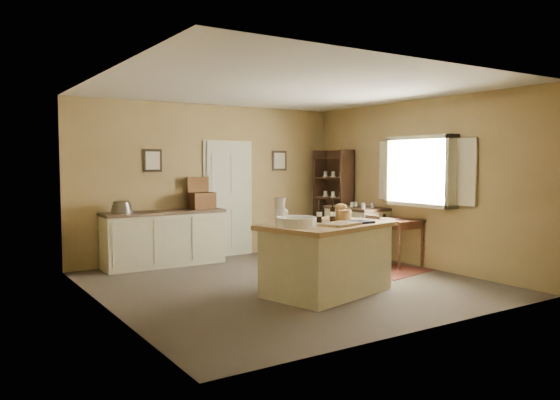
{
  "coord_description": "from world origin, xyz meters",
  "views": [
    {
      "loc": [
        -4.2,
        -6.25,
        1.7
      ],
      "look_at": [
        0.06,
        0.31,
        1.15
      ],
      "focal_mm": 35.0,
      "sensor_mm": 36.0,
      "label": 1
    }
  ],
  "objects_px": {
    "sideboard": "(165,236)",
    "work_island": "(326,256)",
    "right_cabinet": "(357,232)",
    "shelving_unit": "(335,201)",
    "desk_chair": "(364,243)",
    "writing_desk": "(391,224)"
  },
  "relations": [
    {
      "from": "work_island",
      "to": "shelving_unit",
      "type": "relative_size",
      "value": 0.99
    },
    {
      "from": "work_island",
      "to": "desk_chair",
      "type": "xyz_separation_m",
      "value": [
        1.46,
        0.92,
        -0.07
      ]
    },
    {
      "from": "sideboard",
      "to": "writing_desk",
      "type": "height_order",
      "value": "sideboard"
    },
    {
      "from": "right_cabinet",
      "to": "work_island",
      "type": "bearing_deg",
      "value": -138.93
    },
    {
      "from": "desk_chair",
      "to": "right_cabinet",
      "type": "relative_size",
      "value": 0.73
    },
    {
      "from": "sideboard",
      "to": "writing_desk",
      "type": "xyz_separation_m",
      "value": [
        3.17,
        -1.96,
        0.19
      ]
    },
    {
      "from": "desk_chair",
      "to": "shelving_unit",
      "type": "height_order",
      "value": "shelving_unit"
    },
    {
      "from": "sideboard",
      "to": "right_cabinet",
      "type": "distance_m",
      "value": 3.35
    },
    {
      "from": "sideboard",
      "to": "work_island",
      "type": "bearing_deg",
      "value": -70.12
    },
    {
      "from": "work_island",
      "to": "writing_desk",
      "type": "bearing_deg",
      "value": 10.37
    },
    {
      "from": "desk_chair",
      "to": "right_cabinet",
      "type": "bearing_deg",
      "value": 57.33
    },
    {
      "from": "desk_chair",
      "to": "right_cabinet",
      "type": "distance_m",
      "value": 1.12
    },
    {
      "from": "writing_desk",
      "to": "desk_chair",
      "type": "xyz_separation_m",
      "value": [
        -0.65,
        -0.05,
        -0.26
      ]
    },
    {
      "from": "sideboard",
      "to": "right_cabinet",
      "type": "xyz_separation_m",
      "value": [
        3.17,
        -1.1,
        -0.02
      ]
    },
    {
      "from": "shelving_unit",
      "to": "work_island",
      "type": "bearing_deg",
      "value": -130.45
    },
    {
      "from": "work_island",
      "to": "right_cabinet",
      "type": "relative_size",
      "value": 1.67
    },
    {
      "from": "work_island",
      "to": "writing_desk",
      "type": "xyz_separation_m",
      "value": [
        2.11,
        0.97,
        0.19
      ]
    },
    {
      "from": "sideboard",
      "to": "right_cabinet",
      "type": "relative_size",
      "value": 1.76
    },
    {
      "from": "work_island",
      "to": "desk_chair",
      "type": "height_order",
      "value": "work_island"
    },
    {
      "from": "writing_desk",
      "to": "shelving_unit",
      "type": "relative_size",
      "value": 0.5
    },
    {
      "from": "work_island",
      "to": "sideboard",
      "type": "bearing_deg",
      "value": 95.44
    },
    {
      "from": "writing_desk",
      "to": "right_cabinet",
      "type": "relative_size",
      "value": 0.85
    }
  ]
}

